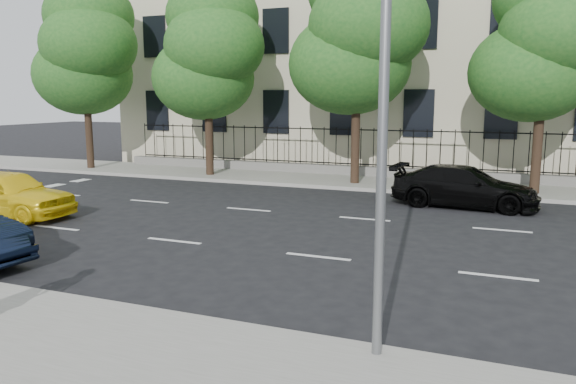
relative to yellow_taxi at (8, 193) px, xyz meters
name	(u,v)px	position (x,y,z in m)	size (l,w,h in m)	color
ground	(277,290)	(10.52, -3.15, -0.75)	(120.00, 120.00, 0.00)	black
near_sidewalk	(159,381)	(10.52, -7.15, -0.68)	(60.00, 4.00, 0.15)	gray
far_sidewalk	(405,184)	(10.52, 10.85, -0.68)	(60.00, 4.00, 0.15)	gray
lane_markings	(345,235)	(10.52, 1.60, -0.75)	(49.60, 4.62, 0.01)	silver
iron_fence	(412,167)	(10.52, 12.55, -0.11)	(30.00, 0.50, 2.20)	slate
tree_a	(87,49)	(-5.45, 10.21, 5.37)	(5.71, 5.31, 9.39)	#382619
tree_b	(210,50)	(1.55, 10.21, 5.09)	(5.53, 5.12, 8.97)	#382619
tree_c	(359,31)	(8.55, 10.21, 5.66)	(5.89, 5.50, 9.80)	#382619
tree_d	(546,39)	(15.55, 10.21, 5.08)	(5.34, 4.94, 8.84)	#382619
yellow_taxi	(8,193)	(0.00, 0.00, 0.00)	(1.78, 4.42, 1.50)	yellow
black_sedan	(464,186)	(13.20, 7.04, -0.04)	(2.00, 4.91, 1.42)	black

